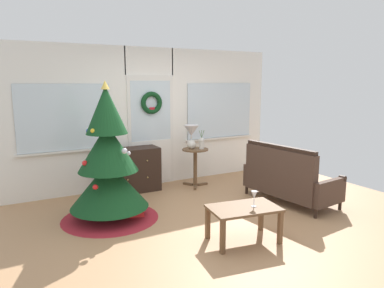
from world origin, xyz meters
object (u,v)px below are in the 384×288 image
Objects in this scene: christmas_tree at (108,168)px; wine_glass at (254,195)px; coffee_table at (244,212)px; settee_sofa at (287,180)px; dresser_cabinet at (134,170)px; side_table at (195,160)px; table_lamp at (191,134)px; flower_vase at (202,143)px; gift_box at (135,211)px.

wine_glass is at bearing -49.66° from christmas_tree.
coffee_table is 0.24m from wine_glass.
settee_sofa is 1.69m from coffee_table.
dresser_cabinet is at bearing 137.46° from settee_sofa.
table_lamp reaches higher than side_table.
flower_vase is (0.16, -0.10, -0.17)m from table_lamp.
side_table is at bearing -33.69° from table_lamp.
dresser_cabinet is 4.31× the size of gift_box.
coffee_table is (-0.58, -2.37, -0.63)m from table_lamp.
christmas_tree is 2.09m from flower_vase.
christmas_tree reaches higher than dresser_cabinet.
coffee_table is 4.66× the size of wine_glass.
settee_sofa reaches higher than gift_box.
flower_vase is (1.95, 0.75, 0.10)m from christmas_tree.
table_lamp is 2.01m from gift_box.
coffee_table is (-1.47, -0.82, -0.01)m from settee_sofa.
flower_vase is at bearing -15.51° from dresser_cabinet.
settee_sofa is at bearing -14.54° from christmas_tree.
side_table reaches higher than coffee_table.
settee_sofa is at bearing -59.89° from table_lamp.
flower_vase is 1.66× the size of gift_box.
flower_vase is at bearing 116.99° from settee_sofa.
wine_glass is 0.93× the size of gift_box.
christmas_tree is 1.98m from coffee_table.
christmas_tree is 2.00m from table_lamp.
gift_box is (-2.38, 0.53, -0.27)m from settee_sofa.
table_lamp is at bearing 146.31° from side_table.
gift_box is at bearing -145.45° from table_lamp.
gift_box is at bearing -109.24° from dresser_cabinet.
gift_box is (-0.91, 1.35, -0.26)m from coffee_table.
table_lamp is (1.04, -0.23, 0.61)m from dresser_cabinet.
settee_sofa reaches higher than dresser_cabinet.
flower_vase reaches higher than side_table.
flower_vase is at bearing 75.01° from wine_glass.
christmas_tree reaches higher than gift_box.
dresser_cabinet is 1.00× the size of coffee_table.
flower_vase reaches higher than settee_sofa.
side_table is at bearing 32.45° from gift_box.
side_table is 2.43m from wine_glass.
coffee_table is at bearing -51.34° from christmas_tree.
gift_box is at bearing 167.52° from settee_sofa.
christmas_tree is 2.06m from wine_glass.
settee_sofa reaches higher than wine_glass.
settee_sofa is at bearing 29.21° from coffee_table.
wine_glass is 1.79m from gift_box.
side_table is at bearing 23.60° from christmas_tree.
dresser_cabinet is 2.72m from wine_glass.
settee_sofa is (1.94, -1.78, -0.01)m from dresser_cabinet.
christmas_tree is at bearing -124.66° from dresser_cabinet.
settee_sofa is 7.59× the size of gift_box.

